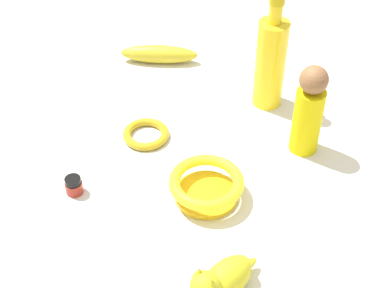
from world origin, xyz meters
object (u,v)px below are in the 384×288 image
at_px(nail_polish_jar, 74,185).
at_px(bowl, 206,185).
at_px(banana, 159,54).
at_px(cat_figurine, 221,280).
at_px(person_figure_adult, 309,110).
at_px(bangle, 146,134).
at_px(bottle_tall, 271,62).

height_order(nail_polish_jar, bowl, bowl).
bearing_deg(banana, cat_figurine, -75.67).
bearing_deg(person_figure_adult, bowl, 153.26).
bearing_deg(cat_figurine, bangle, 49.31).
relative_size(nail_polish_jar, banana, 0.19).
distance_m(nail_polish_jar, bowl, 0.24).
xyz_separation_m(bowl, bottle_tall, (0.31, 0.02, 0.08)).
height_order(cat_figurine, bottle_tall, bottle_tall).
bearing_deg(cat_figurine, banana, 39.76).
bearing_deg(bowl, cat_figurine, -145.81).
relative_size(bangle, bowl, 0.69).
bearing_deg(bottle_tall, nail_polish_jar, 154.62).
distance_m(nail_polish_jar, person_figure_adult, 0.46).
bearing_deg(bottle_tall, cat_figurine, -164.45).
height_order(nail_polish_jar, bangle, nail_polish_jar).
relative_size(person_figure_adult, cat_figurine, 1.43).
relative_size(person_figure_adult, bowl, 1.42).
distance_m(person_figure_adult, bottle_tall, 0.16).
relative_size(banana, bowl, 1.34).
xyz_separation_m(nail_polish_jar, banana, (0.44, 0.09, 0.00)).
bearing_deg(cat_figurine, bottle_tall, 15.55).
bearing_deg(bowl, banana, 42.36).
xyz_separation_m(person_figure_adult, banana, (0.12, 0.41, -0.07)).
xyz_separation_m(banana, bottle_tall, (-0.02, -0.29, 0.08)).
xyz_separation_m(banana, cat_figurine, (-0.51, -0.42, 0.02)).
height_order(person_figure_adult, bottle_tall, bottle_tall).
xyz_separation_m(bangle, cat_figurine, (-0.26, -0.30, 0.03)).
relative_size(bangle, cat_figurine, 0.69).
bearing_deg(bangle, bottle_tall, -36.26).
bearing_deg(cat_figurine, nail_polish_jar, 78.78).
bearing_deg(bangle, banana, 25.75).
height_order(person_figure_adult, cat_figurine, person_figure_adult).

